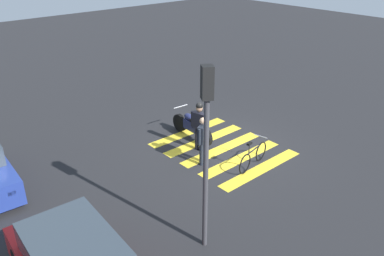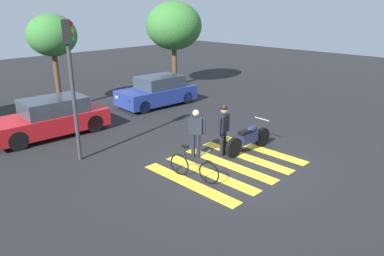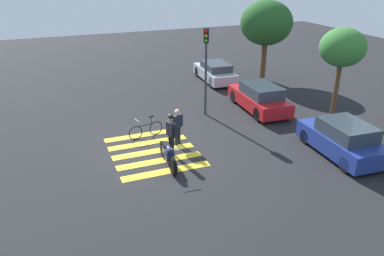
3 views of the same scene
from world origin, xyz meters
name	(u,v)px [view 3 (image 3 of 3)]	position (x,y,z in m)	size (l,w,h in m)	color
ground_plane	(153,151)	(0.00, 0.00, 0.00)	(60.00, 60.00, 0.00)	#232326
police_motorcycle	(168,154)	(1.35, 0.23, 0.47)	(2.22, 0.62, 1.06)	black
leaning_bicycle	(146,130)	(-1.51, 0.10, 0.37)	(0.49, 1.67, 0.99)	black
officer_on_foot	(177,125)	(-0.29, 1.20, 0.94)	(0.38, 0.61, 1.65)	#1E232D
officer_by_motorcycle	(171,131)	(0.48, 0.66, 1.04)	(0.66, 0.31, 1.79)	black
crosswalk_stripes	(153,151)	(0.00, 0.00, 0.00)	(4.05, 3.54, 0.01)	yellow
car_silver_sedan	(215,72)	(-8.53, 6.81, 0.63)	(4.19, 1.94, 1.30)	black
car_red_convertible	(259,98)	(-2.69, 6.74, 0.70)	(4.41, 2.02, 1.46)	black
car_blue_hatchback	(343,139)	(3.13, 7.23, 0.70)	(4.05, 2.03, 1.48)	black
traffic_light_pole	(206,59)	(-3.14, 3.76, 2.99)	(0.36, 0.33, 4.47)	#38383D
street_tree_near	(266,23)	(-7.82, 10.07, 3.75)	(3.40, 3.40, 5.22)	brown
street_tree_mid	(343,48)	(-0.71, 10.07, 3.50)	(2.27, 2.27, 4.50)	brown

